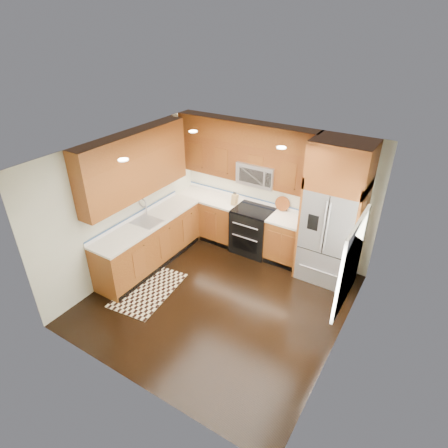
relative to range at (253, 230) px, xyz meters
The scene contains 16 objects.
ground 1.75m from the range, 81.47° to the right, with size 4.00×4.00×0.00m, color black.
wall_back 0.93m from the range, 53.04° to the left, with size 4.00×0.02×2.60m, color silver.
wall_left 2.56m from the range, 136.38° to the right, with size 0.02×4.00×2.60m, color silver.
wall_right 2.92m from the range, 36.55° to the right, with size 0.02×4.00×2.60m, color silver.
window 2.83m from the range, 33.39° to the right, with size 0.04×1.10×1.30m.
base_cabinets 1.25m from the range, 141.90° to the right, with size 2.85×3.00×0.90m.
countertop 1.16m from the range, 142.09° to the right, with size 2.86×3.01×0.04m.
upper_cabinets 1.89m from the range, 147.22° to the right, with size 2.85×3.00×1.15m.
range is the anchor object (origin of this frame).
microwave 1.20m from the range, 90.19° to the left, with size 0.76×0.40×0.42m.
refrigerator 1.76m from the range, ahead, with size 0.98×0.75×2.60m.
sink_faucet 2.13m from the range, 135.87° to the right, with size 0.54×0.44×0.37m.
rug 2.37m from the range, 114.11° to the right, with size 0.82×1.37×0.01m, color black.
knife_block 0.73m from the range, behind, with size 0.10×0.14×0.27m.
utensil_crock 1.17m from the range, ahead, with size 0.15×0.15×0.35m.
cutting_board 0.73m from the range, 29.57° to the left, with size 0.30×0.30×0.02m, color brown.
Camera 1 is at (2.70, -4.16, 4.34)m, focal length 30.00 mm.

